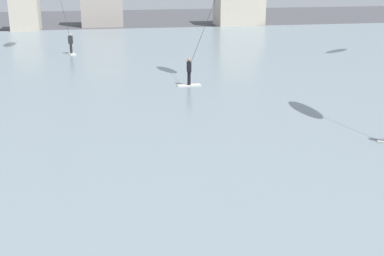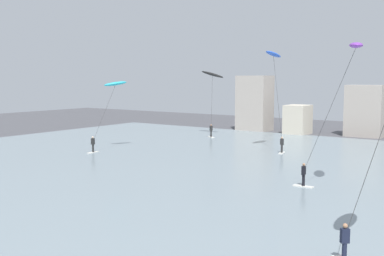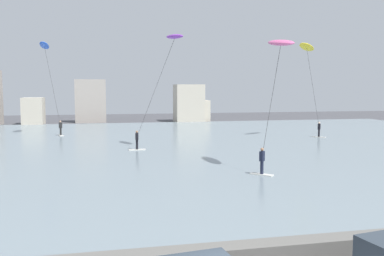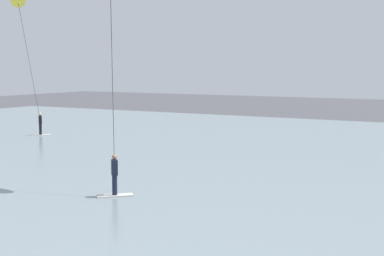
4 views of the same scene
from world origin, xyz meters
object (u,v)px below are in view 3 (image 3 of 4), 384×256
(kitesurfer_blue, at_px, (46,54))
(kitesurfer_yellow, at_px, (308,55))
(kitesurfer_pink, at_px, (279,54))
(kitesurfer_purple, at_px, (169,51))

(kitesurfer_blue, relative_size, kitesurfer_yellow, 1.03)
(kitesurfer_pink, distance_m, kitesurfer_blue, 29.32)
(kitesurfer_blue, bearing_deg, kitesurfer_yellow, -16.74)
(kitesurfer_pink, bearing_deg, kitesurfer_blue, 124.93)
(kitesurfer_purple, height_order, kitesurfer_pink, kitesurfer_purple)
(kitesurfer_pink, xyz_separation_m, kitesurfer_blue, (-16.76, 24.00, 1.64))
(kitesurfer_purple, bearing_deg, kitesurfer_yellow, 18.95)
(kitesurfer_purple, xyz_separation_m, kitesurfer_pink, (5.21, -10.55, -0.98))
(kitesurfer_purple, xyz_separation_m, kitesurfer_yellow, (15.49, 5.32, 0.36))
(kitesurfer_pink, bearing_deg, kitesurfer_yellow, 57.06)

